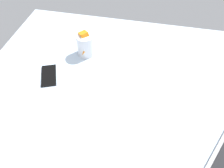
# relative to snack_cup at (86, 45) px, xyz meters

# --- Properties ---
(bed_mattress) EXTENTS (1.80, 1.40, 0.18)m
(bed_mattress) POSITION_rel_snack_cup_xyz_m (0.54, 0.25, -0.15)
(bed_mattress) COLOR silver
(bed_mattress) RESTS_ON ground
(snack_cup) EXTENTS (0.09, 0.09, 0.13)m
(snack_cup) POSITION_rel_snack_cup_xyz_m (0.00, 0.00, 0.00)
(snack_cup) COLOR silver
(snack_cup) RESTS_ON bed_mattress
(cell_phone) EXTENTS (0.16, 0.12, 0.01)m
(cell_phone) POSITION_rel_snack_cup_xyz_m (0.20, -0.13, -0.05)
(cell_phone) COLOR black
(cell_phone) RESTS_ON bed_mattress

